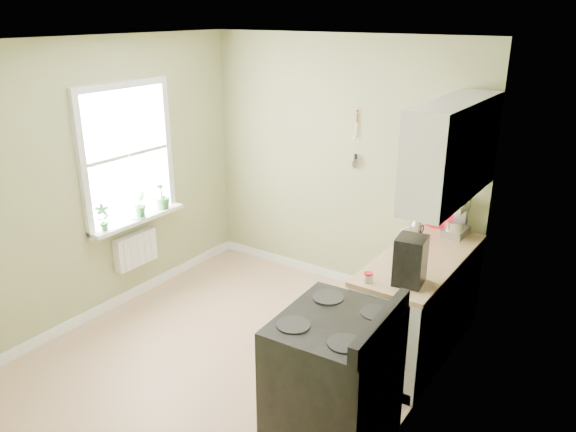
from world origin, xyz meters
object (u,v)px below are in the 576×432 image
Objects in this scene: stand_mixer at (457,219)px; coffee_maker at (410,262)px; kettle at (415,230)px; stove at (334,384)px.

stand_mixer is 0.99× the size of coffee_maker.
coffee_maker is at bearing -88.98° from stand_mixer.
coffee_maker is at bearing -70.80° from kettle.
coffee_maker is at bearing 83.77° from stove.
kettle is at bearing -127.90° from stand_mixer.
stand_mixer is 0.45m from kettle.
stove is at bearing -96.23° from coffee_maker.
coffee_maker is (0.29, -0.84, 0.08)m from kettle.
stove is at bearing -84.02° from kettle.
stove is 1.87m from kettle.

